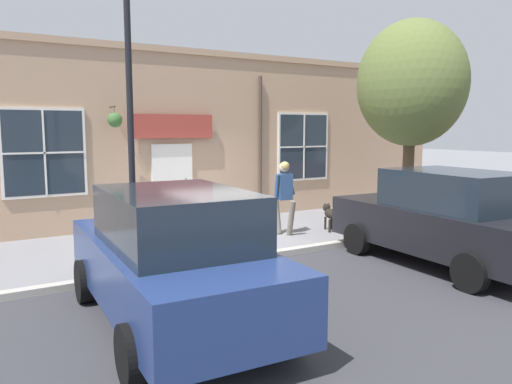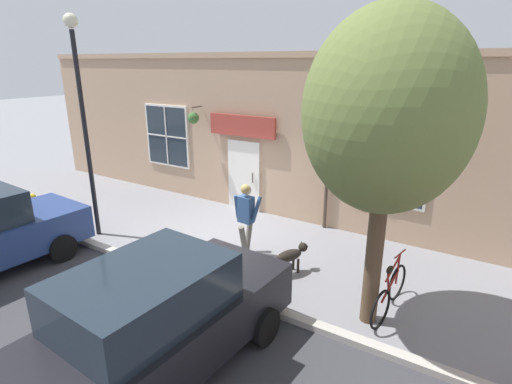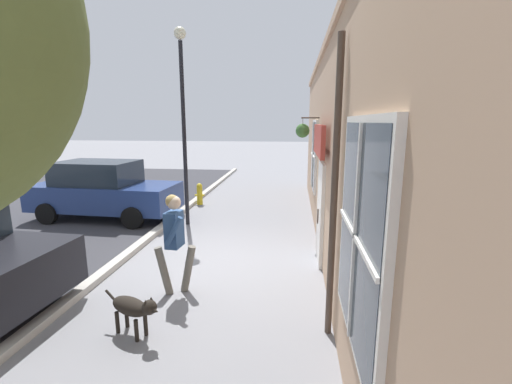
% 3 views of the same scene
% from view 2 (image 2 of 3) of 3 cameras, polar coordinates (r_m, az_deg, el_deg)
% --- Properties ---
extents(ground_plane, '(90.00, 90.00, 0.00)m').
position_cam_2_polar(ground_plane, '(10.37, -6.05, -6.45)').
color(ground_plane, gray).
extents(storefront_facade, '(0.95, 18.00, 4.55)m').
position_cam_2_polar(storefront_facade, '(11.53, 0.80, 8.09)').
color(storefront_facade, tan).
rests_on(storefront_facade, ground_plane).
extents(pedestrian_walking, '(0.70, 0.58, 1.74)m').
position_cam_2_polar(pedestrian_walking, '(8.99, -1.43, -3.04)').
color(pedestrian_walking, '#6B665B').
rests_on(pedestrian_walking, ground_plane).
extents(dog_on_leash, '(0.98, 0.51, 0.64)m').
position_cam_2_polar(dog_on_leash, '(8.54, 5.07, -8.96)').
color(dog_on_leash, black).
rests_on(dog_on_leash, ground_plane).
extents(street_tree_by_curb, '(2.79, 2.51, 5.13)m').
position_cam_2_polar(street_tree_by_curb, '(6.36, 18.99, 10.04)').
color(street_tree_by_curb, brown).
rests_on(street_tree_by_curb, ground_plane).
extents(leaning_bicycle, '(1.74, 0.19, 1.00)m').
position_cam_2_polar(leaning_bicycle, '(7.71, 18.53, -13.49)').
color(leaning_bicycle, black).
rests_on(leaning_bicycle, ground_plane).
extents(parked_car_mid_block, '(4.39, 2.11, 1.75)m').
position_cam_2_polar(parked_car_mid_block, '(5.98, -14.00, -17.39)').
color(parked_car_mid_block, black).
rests_on(parked_car_mid_block, ground_plane).
extents(street_lamp, '(0.32, 0.32, 5.32)m').
position_cam_2_polar(street_lamp, '(10.48, -23.71, 11.93)').
color(street_lamp, black).
rests_on(street_lamp, ground_plane).
extents(fire_hydrant, '(0.34, 0.20, 0.77)m').
position_cam_2_polar(fire_hydrant, '(12.94, -29.13, -1.77)').
color(fire_hydrant, gold).
rests_on(fire_hydrant, ground_plane).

